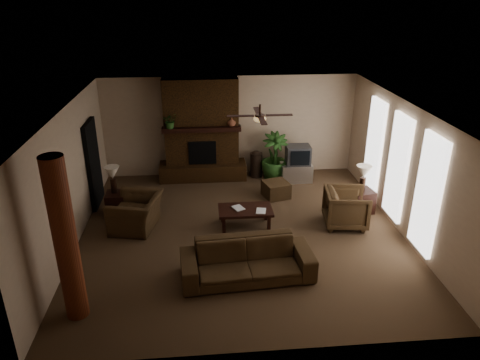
{
  "coord_description": "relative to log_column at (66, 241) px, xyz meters",
  "views": [
    {
      "loc": [
        -0.8,
        -8.55,
        5.01
      ],
      "look_at": [
        0.0,
        0.4,
        1.1
      ],
      "focal_mm": 33.51,
      "sensor_mm": 36.0,
      "label": 1
    }
  ],
  "objects": [
    {
      "name": "book_a",
      "position": [
        2.81,
        2.69,
        -0.83
      ],
      "size": [
        0.21,
        0.11,
        0.29
      ],
      "primitive_type": "imported",
      "rotation": [
        0.0,
        0.0,
        0.43
      ],
      "color": "#999999",
      "rests_on": "coffee_table"
    },
    {
      "name": "mantel_vase",
      "position": [
        2.96,
        5.38,
        0.27
      ],
      "size": [
        0.25,
        0.26,
        0.22
      ],
      "primitive_type": "imported",
      "rotation": [
        0.0,
        0.0,
        0.14
      ],
      "color": "brown",
      "rests_on": "fireplace"
    },
    {
      "name": "side_table_left",
      "position": [
        0.11,
        3.55,
        -1.12
      ],
      "size": [
        0.51,
        0.51,
        0.55
      ],
      "primitive_type": "cube",
      "rotation": [
        0.0,
        0.0,
        0.02
      ],
      "color": "black",
      "rests_on": "ground"
    },
    {
      "name": "sofa",
      "position": [
        2.9,
        0.78,
        -0.92
      ],
      "size": [
        2.48,
        0.89,
        0.95
      ],
      "primitive_type": "imported",
      "rotation": [
        0.0,
        0.0,
        0.08
      ],
      "color": "#45321D",
      "rests_on": "ground"
    },
    {
      "name": "tv_stand",
      "position": [
        4.73,
        5.15,
        -1.15
      ],
      "size": [
        0.85,
        0.5,
        0.5
      ],
      "primitive_type": "cube",
      "rotation": [
        0.0,
        0.0,
        0.01
      ],
      "color": "silver",
      "rests_on": "ground"
    },
    {
      "name": "tv",
      "position": [
        4.76,
        5.15,
        -0.64
      ],
      "size": [
        0.66,
        0.54,
        0.52
      ],
      "color": "#363638",
      "rests_on": "tv_stand"
    },
    {
      "name": "armchair_left",
      "position": [
        0.63,
        2.86,
        -0.9
      ],
      "size": [
        0.97,
        1.28,
        1.01
      ],
      "primitive_type": "imported",
      "rotation": [
        0.0,
        0.0,
        -1.78
      ],
      "color": "#45321D",
      "rests_on": "ground"
    },
    {
      "name": "floor_vase",
      "position": [
        3.66,
        5.55,
        -0.97
      ],
      "size": [
        0.34,
        0.34,
        0.77
      ],
      "color": "black",
      "rests_on": "ground"
    },
    {
      "name": "side_table_right",
      "position": [
        5.91,
        3.18,
        -1.12
      ],
      "size": [
        0.58,
        0.58,
        0.55
      ],
      "primitive_type": "cube",
      "rotation": [
        0.0,
        0.0,
        0.19
      ],
      "color": "black",
      "rests_on": "ground"
    },
    {
      "name": "fireplace",
      "position": [
        2.15,
        5.62,
        -0.24
      ],
      "size": [
        2.4,
        0.7,
        2.8
      ],
      "color": "#462912",
      "rests_on": "ground"
    },
    {
      "name": "log_column",
      "position": [
        0.0,
        0.0,
        0.0
      ],
      "size": [
        0.36,
        0.36,
        2.8
      ],
      "primitive_type": "cylinder",
      "color": "brown",
      "rests_on": "ground"
    },
    {
      "name": "mantel_plant",
      "position": [
        1.34,
        5.32,
        0.32
      ],
      "size": [
        0.42,
        0.45,
        0.33
      ],
      "primitive_type": "imported",
      "rotation": [
        0.0,
        0.0,
        0.1
      ],
      "color": "#2B5421",
      "rests_on": "fireplace"
    },
    {
      "name": "ottoman",
      "position": [
        4.01,
        4.18,
        -1.2
      ],
      "size": [
        0.74,
        0.74,
        0.4
      ],
      "primitive_type": "cube",
      "rotation": [
        0.0,
        0.0,
        0.28
      ],
      "color": "#45321D",
      "rests_on": "ground"
    },
    {
      "name": "coffee_table",
      "position": [
        3.06,
        2.71,
        -1.03
      ],
      "size": [
        1.2,
        0.7,
        0.43
      ],
      "color": "black",
      "rests_on": "ground"
    },
    {
      "name": "room_shell",
      "position": [
        2.95,
        2.4,
        0.0
      ],
      "size": [
        7.0,
        7.0,
        7.0
      ],
      "color": "brown",
      "rests_on": "ground"
    },
    {
      "name": "armchair_right",
      "position": [
        5.33,
        2.56,
        -0.93
      ],
      "size": [
        0.96,
        1.01,
        0.94
      ],
      "primitive_type": "imported",
      "rotation": [
        0.0,
        0.0,
        1.44
      ],
      "color": "#45321D",
      "rests_on": "ground"
    },
    {
      "name": "floor_plant",
      "position": [
        4.14,
        5.33,
        -1.03
      ],
      "size": [
        1.01,
        1.46,
        0.74
      ],
      "primitive_type": "imported",
      "rotation": [
        0.0,
        0.0,
        0.21
      ],
      "color": "#2B5421",
      "rests_on": "ground"
    },
    {
      "name": "lamp_right",
      "position": [
        5.86,
        3.13,
        -0.4
      ],
      "size": [
        0.45,
        0.45,
        0.65
      ],
      "color": "black",
      "rests_on": "side_table_right"
    },
    {
      "name": "book_b",
      "position": [
        3.29,
        2.57,
        -0.82
      ],
      "size": [
        0.21,
        0.06,
        0.29
      ],
      "primitive_type": "imported",
      "rotation": [
        0.0,
        0.0,
        -0.2
      ],
      "color": "#999999",
      "rests_on": "coffee_table"
    },
    {
      "name": "ceiling_fan",
      "position": [
        3.35,
        2.7,
        1.13
      ],
      "size": [
        1.35,
        1.35,
        0.37
      ],
      "color": "black",
      "rests_on": "ceiling"
    },
    {
      "name": "windows",
      "position": [
        6.4,
        2.6,
        -0.05
      ],
      "size": [
        0.08,
        3.65,
        2.35
      ],
      "color": "white",
      "rests_on": "ground"
    },
    {
      "name": "doorway",
      "position": [
        -0.49,
        4.2,
        -0.35
      ],
      "size": [
        0.1,
        1.0,
        2.1
      ],
      "primitive_type": "cube",
      "color": "black",
      "rests_on": "ground"
    },
    {
      "name": "lamp_left",
      "position": [
        0.06,
        3.6,
        -0.4
      ],
      "size": [
        0.43,
        0.43,
        0.65
      ],
      "color": "black",
      "rests_on": "side_table_left"
    }
  ]
}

